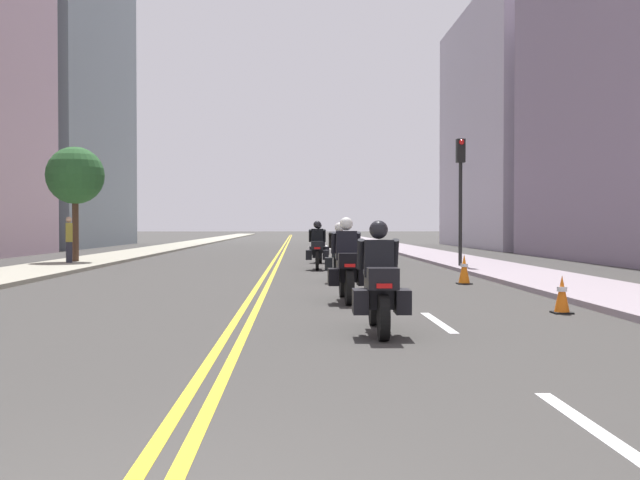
% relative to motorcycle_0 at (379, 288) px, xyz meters
% --- Properties ---
extents(ground_plane, '(264.00, 264.00, 0.00)m').
position_rel_motorcycle_0_xyz_m(ground_plane, '(-1.97, 41.17, -0.63)').
color(ground_plane, '#383633').
extents(sidewalk_left, '(2.84, 144.00, 0.12)m').
position_rel_motorcycle_0_xyz_m(sidewalk_left, '(-9.41, 41.17, -0.57)').
color(sidewalk_left, '#9C9986').
rests_on(sidewalk_left, ground).
extents(sidewalk_right, '(2.84, 144.00, 0.12)m').
position_rel_motorcycle_0_xyz_m(sidewalk_right, '(5.47, 41.17, -0.57)').
color(sidewalk_right, gray).
rests_on(sidewalk_right, ground).
extents(centreline_yellow_inner, '(0.12, 132.00, 0.01)m').
position_rel_motorcycle_0_xyz_m(centreline_yellow_inner, '(-2.09, 41.17, -0.63)').
color(centreline_yellow_inner, yellow).
rests_on(centreline_yellow_inner, ground).
extents(centreline_yellow_outer, '(0.12, 132.00, 0.01)m').
position_rel_motorcycle_0_xyz_m(centreline_yellow_outer, '(-1.85, 41.17, -0.63)').
color(centreline_yellow_outer, yellow).
rests_on(centreline_yellow_outer, ground).
extents(lane_dashes_white, '(0.14, 56.40, 0.01)m').
position_rel_motorcycle_0_xyz_m(lane_dashes_white, '(1.04, 22.17, -0.63)').
color(lane_dashes_white, silver).
rests_on(lane_dashes_white, ground).
extents(building_left_2, '(6.74, 18.22, 31.42)m').
position_rel_motorcycle_0_xyz_m(building_left_2, '(-17.67, 42.24, 15.07)').
color(building_left_2, gray).
rests_on(building_left_2, ground).
extents(building_right_2, '(6.46, 18.29, 16.23)m').
position_rel_motorcycle_0_xyz_m(building_right_2, '(13.59, 39.71, 7.48)').
color(building_right_2, '#B0A7B8').
rests_on(building_right_2, ground).
extents(motorcycle_0, '(0.77, 2.09, 1.56)m').
position_rel_motorcycle_0_xyz_m(motorcycle_0, '(0.00, 0.00, 0.00)').
color(motorcycle_0, black).
rests_on(motorcycle_0, ground).
extents(motorcycle_1, '(0.76, 2.26, 1.65)m').
position_rel_motorcycle_0_xyz_m(motorcycle_1, '(-0.16, 4.27, 0.02)').
color(motorcycle_1, black).
rests_on(motorcycle_1, ground).
extents(motorcycle_2, '(0.78, 2.14, 1.57)m').
position_rel_motorcycle_0_xyz_m(motorcycle_2, '(-0.00, 9.25, 0.02)').
color(motorcycle_2, black).
rests_on(motorcycle_2, ground).
extents(motorcycle_3, '(0.77, 2.24, 1.65)m').
position_rel_motorcycle_0_xyz_m(motorcycle_3, '(-0.43, 14.80, 0.04)').
color(motorcycle_3, black).
rests_on(motorcycle_3, ground).
extents(motorcycle_4, '(0.78, 2.12, 1.62)m').
position_rel_motorcycle_0_xyz_m(motorcycle_4, '(-0.25, 19.26, 0.02)').
color(motorcycle_4, black).
rests_on(motorcycle_4, ground).
extents(traffic_cone_0, '(0.36, 0.36, 0.75)m').
position_rel_motorcycle_0_xyz_m(traffic_cone_0, '(3.12, 8.47, -0.26)').
color(traffic_cone_0, black).
rests_on(traffic_cone_0, ground).
extents(traffic_cone_1, '(0.32, 0.32, 0.65)m').
position_rel_motorcycle_0_xyz_m(traffic_cone_1, '(3.35, 2.23, -0.31)').
color(traffic_cone_1, black).
rests_on(traffic_cone_1, ground).
extents(traffic_light_near, '(0.28, 0.38, 4.43)m').
position_rel_motorcycle_0_xyz_m(traffic_light_near, '(4.45, 14.85, 2.45)').
color(traffic_light_near, black).
rests_on(traffic_light_near, ground).
extents(pedestrian_0, '(0.34, 0.42, 1.81)m').
position_rel_motorcycle_0_xyz_m(pedestrian_0, '(-9.49, 17.25, 0.30)').
color(pedestrian_0, '#2B2B38').
rests_on(pedestrian_0, ground).
extents(street_tree_0, '(2.19, 2.19, 4.50)m').
position_rel_motorcycle_0_xyz_m(street_tree_0, '(-9.59, 18.37, 2.74)').
color(street_tree_0, '#4C3324').
rests_on(street_tree_0, ground).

